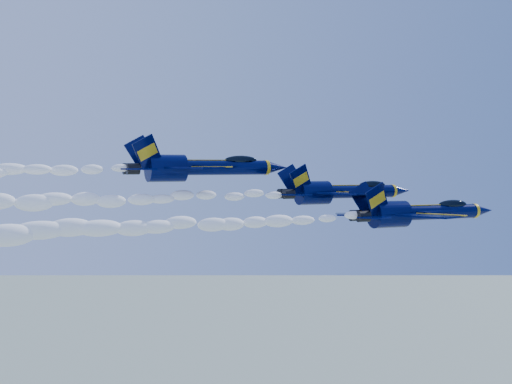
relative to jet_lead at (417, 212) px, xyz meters
name	(u,v)px	position (x,y,z in m)	size (l,w,h in m)	color
jet_lead	(417,212)	(0.00, 0.00, 0.00)	(18.63, 15.28, 6.92)	#000531
smoke_trail_jet_lead	(192,224)	(-25.90, 0.00, -0.39)	(35.86, 1.93, 1.73)	white
jet_second	(339,191)	(-5.88, 6.49, 2.14)	(17.10, 14.03, 6.36)	#000531
smoke_trail_jet_second	(119,199)	(-31.12, 6.49, 1.76)	(35.86, 1.77, 1.59)	white
jet_third	(199,167)	(-21.50, 9.78, 4.90)	(18.84, 15.45, 7.00)	#000531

